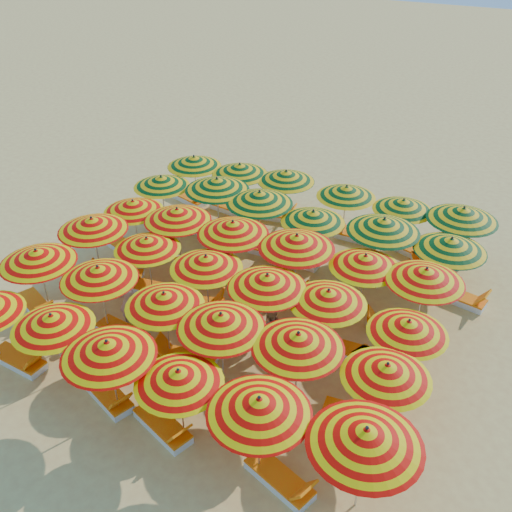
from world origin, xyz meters
name	(u,v)px	position (x,y,z in m)	size (l,w,h in m)	color
ground	(249,306)	(0.00, 0.00, 0.00)	(120.00, 120.00, 0.00)	#E0BF63
umbrella_1	(52,321)	(-2.95, -5.08, 1.97)	(2.70, 2.70, 2.24)	silver
umbrella_2	(108,349)	(-0.90, -5.38, 2.13)	(2.85, 2.85, 2.42)	silver
umbrella_3	(179,377)	(0.96, -5.22, 1.93)	(2.36, 2.36, 2.20)	silver
umbrella_4	(259,406)	(3.04, -5.31, 2.12)	(2.80, 2.80, 2.41)	silver
umbrella_5	(366,437)	(5.28, -5.15, 2.21)	(2.50, 2.50, 2.51)	silver
umbrella_6	(37,256)	(-5.36, -3.14, 2.11)	(2.60, 2.60, 2.39)	silver
umbrella_7	(98,273)	(-3.21, -2.97, 2.07)	(2.83, 2.83, 2.36)	silver
umbrella_8	(164,299)	(-0.93, -3.05, 2.00)	(2.45, 2.45, 2.27)	silver
umbrella_9	(221,321)	(0.95, -3.27, 2.12)	(2.53, 2.53, 2.41)	silver
umbrella_10	(298,340)	(2.95, -3.07, 2.13)	(2.67, 2.67, 2.42)	silver
umbrella_11	(387,371)	(5.10, -2.94, 1.97)	(2.41, 2.41, 2.23)	silver
umbrella_12	(92,224)	(-5.19, -0.92, 2.11)	(2.75, 2.75, 2.40)	silver
umbrella_13	(147,244)	(-3.08, -0.88, 1.94)	(2.58, 2.58, 2.21)	silver
umbrella_14	(206,262)	(-0.86, -1.03, 2.02)	(2.21, 2.21, 2.29)	silver
umbrella_15	(267,281)	(1.20, -1.17, 2.08)	(2.26, 2.26, 2.37)	silver
umbrella_16	(328,297)	(2.91, -0.95, 1.99)	(2.48, 2.48, 2.26)	silver
umbrella_17	(408,327)	(5.13, -1.14, 1.93)	(2.59, 2.59, 2.19)	silver
umbrella_18	(133,206)	(-5.00, 0.94, 1.94)	(2.47, 2.47, 2.21)	silver
umbrella_19	(177,215)	(-3.12, 0.87, 2.11)	(2.70, 2.70, 2.39)	silver
umbrella_20	(233,228)	(-1.00, 0.86, 2.16)	(2.51, 2.51, 2.45)	silver
umbrella_21	(297,242)	(1.15, 0.95, 2.20)	(2.43, 2.43, 2.50)	silver
umbrella_22	(365,261)	(3.25, 1.18, 1.99)	(2.63, 2.63, 2.26)	silver
umbrella_23	(426,275)	(5.03, 1.10, 2.09)	(2.96, 2.96, 2.38)	silver
umbrella_24	(161,181)	(-5.23, 2.95, 1.97)	(2.80, 2.80, 2.24)	silver
umbrella_25	(217,184)	(-3.00, 3.29, 2.20)	(3.12, 3.12, 2.50)	silver
umbrella_26	(259,198)	(-1.17, 3.06, 2.19)	(2.94, 2.94, 2.49)	silver
umbrella_27	(313,217)	(0.89, 2.92, 2.02)	(2.82, 2.82, 2.30)	silver
umbrella_28	(384,225)	(3.21, 3.14, 2.19)	(2.49, 2.49, 2.49)	silver
umbrella_29	(451,245)	(5.33, 3.11, 2.08)	(2.46, 2.46, 2.36)	silver
umbrella_30	(194,161)	(-5.07, 5.00, 2.02)	(2.31, 2.31, 2.30)	silver
umbrella_31	(240,169)	(-3.06, 5.12, 2.05)	(2.40, 2.40, 2.33)	silver
umbrella_32	(286,176)	(-1.21, 5.36, 2.04)	(2.23, 2.23, 2.32)	silver
umbrella_33	(346,192)	(1.24, 5.23, 2.00)	(2.73, 2.73, 2.27)	silver
umbrella_34	(403,205)	(3.31, 5.24, 1.96)	(2.15, 2.15, 2.22)	silver
umbrella_35	(463,214)	(5.32, 5.08, 2.18)	(3.04, 3.04, 2.47)	silver
lounger_0	(20,360)	(-4.45, -5.26, 0.15)	(1.76, 0.68, 0.69)	white
lounger_1	(108,395)	(-1.40, -5.17, 0.15)	(1.83, 1.15, 0.69)	white
lounger_2	(164,426)	(0.46, -5.35, 0.15)	(1.83, 1.11, 0.69)	white
lounger_3	(281,480)	(3.64, -5.41, 0.15)	(1.83, 1.10, 0.69)	white
lounger_4	(37,306)	(-5.86, -3.20, 0.15)	(1.82, 1.19, 0.69)	white
lounger_5	(124,332)	(-2.62, -2.97, 0.15)	(1.78, 0.75, 0.69)	white
lounger_6	(185,357)	(-0.42, -3.06, 0.15)	(1.82, 0.93, 0.69)	white
lounger_7	(359,416)	(4.59, -2.88, 0.15)	(1.78, 0.76, 0.69)	white
lounger_8	(116,276)	(-4.69, -0.76, 0.15)	(1.82, 1.26, 0.69)	white
lounger_9	(138,285)	(-3.68, -0.87, 0.15)	(1.79, 0.80, 0.69)	white
lounger_10	(198,304)	(-1.36, -0.83, 0.15)	(1.82, 1.17, 0.69)	white
lounger_11	(287,338)	(1.80, -1.01, 0.15)	(1.83, 1.04, 0.69)	white
lounger_12	(343,349)	(3.41, -0.72, 0.15)	(1.76, 0.68, 0.69)	white
lounger_13	(382,368)	(4.63, -0.96, 0.15)	(1.82, 1.24, 0.69)	white
lounger_14	(125,248)	(-5.51, 0.80, 0.15)	(1.83, 1.12, 0.69)	white
lounger_15	(195,269)	(-2.52, 0.83, 0.15)	(1.82, 1.21, 0.69)	white
lounger_16	(283,288)	(0.65, 1.14, 0.15)	(1.81, 0.89, 0.69)	white
lounger_17	(394,327)	(4.43, 0.90, 0.15)	(1.83, 1.10, 0.69)	white
lounger_18	(155,221)	(-5.73, 2.96, 0.15)	(1.82, 1.23, 0.69)	white
lounger_19	(206,229)	(-3.60, 3.29, 0.15)	(1.78, 0.76, 0.69)	white
lounger_20	(274,252)	(-0.58, 3.05, 0.15)	(1.74, 0.61, 0.69)	white
lounger_21	(296,258)	(0.29, 3.03, 0.15)	(1.78, 0.75, 0.69)	white
lounger_22	(364,271)	(2.71, 3.31, 0.15)	(1.83, 1.16, 0.69)	white
lounger_23	(460,298)	(5.92, 3.28, 0.15)	(1.81, 0.91, 0.69)	white
lounger_24	(190,198)	(-5.57, 5.23, 0.15)	(1.83, 1.04, 0.69)	white
lounger_25	(231,208)	(-3.56, 5.24, 0.15)	(1.79, 0.79, 0.69)	white
lounger_26	(275,215)	(-1.71, 5.56, 0.15)	(1.80, 0.84, 0.69)	white
lounger_27	(357,236)	(1.74, 5.46, 0.15)	(1.74, 0.61, 0.69)	white
lounger_28	(413,251)	(3.91, 5.39, 0.15)	(1.83, 1.13, 0.69)	white
lounger_29	(435,260)	(4.72, 5.15, 0.15)	(1.83, 1.13, 0.69)	white
beachgoer_b	(271,330)	(1.50, -1.53, 0.74)	(0.72, 0.56, 1.48)	tan
beachgoer_a	(128,302)	(-2.83, -2.38, 0.78)	(0.57, 0.37, 1.56)	tan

